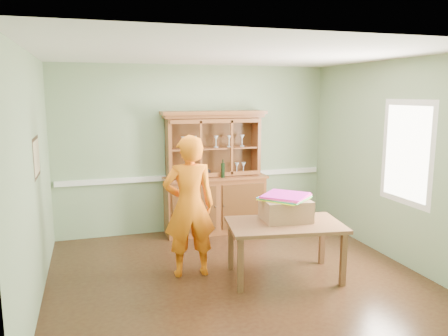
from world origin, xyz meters
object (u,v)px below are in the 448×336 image
object	(u,v)px
person	(189,206)
dining_table	(285,230)
china_hutch	(214,190)
cardboard_box	(286,210)

from	to	relation	value
person	dining_table	bearing A→B (deg)	162.39
dining_table	person	world-z (taller)	person
china_hutch	cardboard_box	bearing A→B (deg)	-78.70
china_hutch	dining_table	bearing A→B (deg)	-80.91
dining_table	person	size ratio (longest dim) A/B	0.84
china_hutch	cardboard_box	distance (m)	1.94
china_hutch	dining_table	xyz separation A→B (m)	(0.32, -2.01, -0.09)
person	cardboard_box	bearing A→B (deg)	168.49
cardboard_box	person	bearing A→B (deg)	165.12
person	china_hutch	bearing A→B (deg)	-112.57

